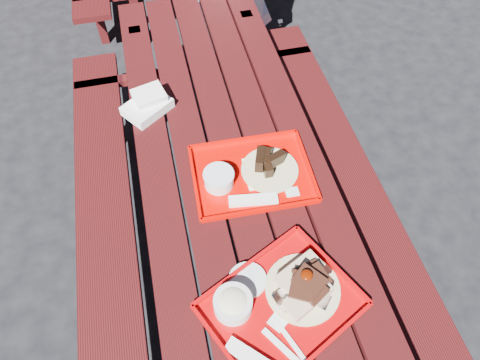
% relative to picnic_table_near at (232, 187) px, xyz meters
% --- Properties ---
extents(ground, '(60.00, 60.00, 0.00)m').
position_rel_picnic_table_near_xyz_m(ground, '(0.00, 0.00, -0.56)').
color(ground, black).
rests_on(ground, ground).
extents(picnic_table_near, '(1.41, 2.40, 0.75)m').
position_rel_picnic_table_near_xyz_m(picnic_table_near, '(0.00, 0.00, 0.00)').
color(picnic_table_near, '#3D0C0B').
rests_on(picnic_table_near, ground).
extents(near_tray, '(0.57, 0.52, 0.15)m').
position_rel_picnic_table_near_xyz_m(near_tray, '(0.01, -0.60, 0.22)').
color(near_tray, '#B00507').
rests_on(near_tray, picnic_table_near).
extents(far_tray, '(0.47, 0.38, 0.08)m').
position_rel_picnic_table_near_xyz_m(far_tray, '(0.05, -0.10, 0.21)').
color(far_tray, '#D70500').
rests_on(far_tray, picnic_table_near).
extents(white_cloth, '(0.24, 0.23, 0.08)m').
position_rel_picnic_table_near_xyz_m(white_cloth, '(-0.29, 0.36, 0.22)').
color(white_cloth, white).
rests_on(white_cloth, picnic_table_near).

